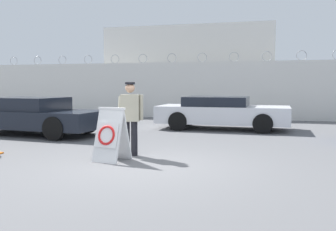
# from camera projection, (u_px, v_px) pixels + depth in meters

# --- Properties ---
(ground_plane) EXTENTS (90.00, 90.00, 0.00)m
(ground_plane) POSITION_uv_depth(u_px,v_px,m) (146.00, 166.00, 7.58)
(ground_plane) COLOR #5B5B5E
(perimeter_wall) EXTENTS (36.00, 0.30, 3.22)m
(perimeter_wall) POSITION_uv_depth(u_px,v_px,m) (218.00, 90.00, 18.20)
(perimeter_wall) COLOR silver
(perimeter_wall) RESTS_ON ground_plane
(building_block) EXTENTS (9.44, 6.59, 4.90)m
(building_block) POSITION_uv_depth(u_px,v_px,m) (196.00, 72.00, 23.43)
(building_block) COLOR silver
(building_block) RESTS_ON ground_plane
(barricade_sign) EXTENTS (0.75, 0.76, 1.17)m
(barricade_sign) POSITION_uv_depth(u_px,v_px,m) (111.00, 134.00, 8.05)
(barricade_sign) COLOR white
(barricade_sign) RESTS_ON ground_plane
(security_guard) EXTENTS (0.65, 0.37, 1.71)m
(security_guard) POSITION_uv_depth(u_px,v_px,m) (130.00, 115.00, 8.65)
(security_guard) COLOR black
(security_guard) RESTS_ON ground_plane
(parked_car_front_coupe) EXTENTS (4.81, 2.34, 1.23)m
(parked_car_front_coupe) POSITION_uv_depth(u_px,v_px,m) (34.00, 116.00, 12.36)
(parked_car_front_coupe) COLOR black
(parked_car_front_coupe) RESTS_ON ground_plane
(parked_car_rear_sedan) EXTENTS (4.83, 2.11, 1.21)m
(parked_car_rear_sedan) POSITION_uv_depth(u_px,v_px,m) (222.00, 112.00, 13.90)
(parked_car_rear_sedan) COLOR black
(parked_car_rear_sedan) RESTS_ON ground_plane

